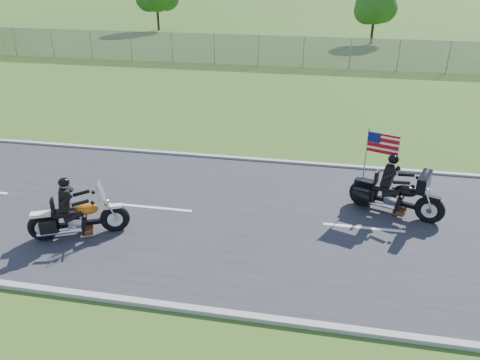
# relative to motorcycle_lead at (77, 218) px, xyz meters

# --- Properties ---
(ground) EXTENTS (420.00, 420.00, 0.00)m
(ground) POSITION_rel_motorcycle_lead_xyz_m (3.50, 1.77, -0.55)
(ground) COLOR #274D18
(ground) RESTS_ON ground
(road) EXTENTS (120.00, 8.00, 0.04)m
(road) POSITION_rel_motorcycle_lead_xyz_m (3.50, 1.77, -0.53)
(road) COLOR #28282B
(road) RESTS_ON ground
(curb_north) EXTENTS (120.00, 0.18, 0.12)m
(curb_north) POSITION_rel_motorcycle_lead_xyz_m (3.50, 5.82, -0.50)
(curb_north) COLOR #9E9B93
(curb_north) RESTS_ON ground
(curb_south) EXTENTS (120.00, 0.18, 0.12)m
(curb_south) POSITION_rel_motorcycle_lead_xyz_m (3.50, -2.28, -0.50)
(curb_south) COLOR #9E9B93
(curb_south) RESTS_ON ground
(fence) EXTENTS (60.00, 0.03, 2.00)m
(fence) POSITION_rel_motorcycle_lead_xyz_m (-1.50, 21.77, 0.45)
(fence) COLOR gray
(fence) RESTS_ON ground
(tree_fence_near) EXTENTS (3.52, 3.28, 4.75)m
(tree_fence_near) POSITION_rel_motorcycle_lead_xyz_m (9.54, 31.81, 2.42)
(tree_fence_near) COLOR #382316
(tree_fence_near) RESTS_ON ground
(motorcycle_lead) EXTENTS (2.45, 1.35, 1.76)m
(motorcycle_lead) POSITION_rel_motorcycle_lead_xyz_m (0.00, 0.00, 0.00)
(motorcycle_lead) COLOR black
(motorcycle_lead) RESTS_ON ground
(motorcycle_follow) EXTENTS (2.63, 1.34, 2.27)m
(motorcycle_follow) POSITION_rel_motorcycle_lead_xyz_m (8.38, 2.77, 0.07)
(motorcycle_follow) COLOR black
(motorcycle_follow) RESTS_ON ground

